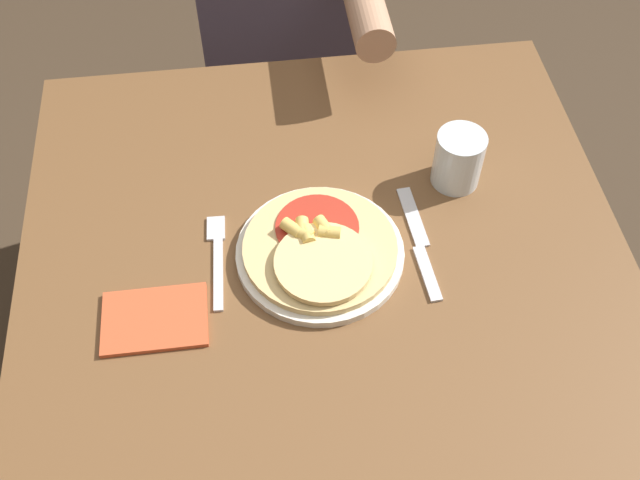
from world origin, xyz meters
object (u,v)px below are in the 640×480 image
person_diner (289,3)px  knife (420,244)px  plate (320,253)px  drinking_glass (458,159)px  fork (217,255)px  pizza (320,249)px  dining_table (324,293)px

person_diner → knife: bearing=-79.9°
plate → drinking_glass: drinking_glass is taller
knife → fork: bearing=176.8°
pizza → person_diner: bearing=88.0°
pizza → knife: bearing=2.4°
dining_table → person_diner: (0.02, 0.72, 0.06)m
person_diner → plate: bearing=-91.9°
knife → person_diner: size_ratio=0.19×
plate → fork: 0.16m
fork → pizza: bearing=-8.9°
pizza → drinking_glass: drinking_glass is taller
fork → drinking_glass: bearing=15.4°
dining_table → pizza: (-0.01, -0.02, 0.15)m
knife → drinking_glass: drinking_glass is taller
dining_table → fork: fork is taller
dining_table → drinking_glass: (0.23, 0.11, 0.17)m
fork → plate: bearing=-7.1°
dining_table → knife: size_ratio=4.21×
knife → plate: bearing=-179.3°
person_diner → fork: bearing=-104.1°
knife → drinking_glass: bearing=56.3°
fork → person_diner: person_diner is taller
dining_table → knife: bearing=-4.4°
fork → drinking_glass: drinking_glass is taller
dining_table → knife: (0.15, -0.01, 0.13)m
fork → knife: (0.31, -0.02, 0.00)m
dining_table → drinking_glass: drinking_glass is taller
plate → dining_table: bearing=56.4°
plate → person_diner: bearing=88.1°
pizza → fork: bearing=171.1°
knife → drinking_glass: 0.16m
fork → person_diner: 0.74m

